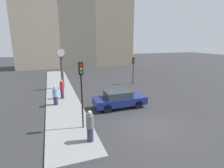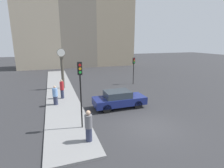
{
  "view_description": "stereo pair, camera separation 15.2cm",
  "coord_description": "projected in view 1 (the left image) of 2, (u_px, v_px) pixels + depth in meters",
  "views": [
    {
      "loc": [
        -5.84,
        -8.85,
        5.41
      ],
      "look_at": [
        -0.17,
        7.03,
        1.24
      ],
      "focal_mm": 28.0,
      "sensor_mm": 36.0,
      "label": 1
    },
    {
      "loc": [
        -5.69,
        -8.9,
        5.41
      ],
      "look_at": [
        -0.17,
        7.03,
        1.24
      ],
      "focal_mm": 28.0,
      "sensor_mm": 36.0,
      "label": 2
    }
  ],
  "objects": [
    {
      "name": "ground_plane",
      "position": [
        151.0,
        127.0,
        11.3
      ],
      "size": [
        120.0,
        120.0,
        0.0
      ],
      "primitive_type": "plane",
      "color": "#2D2D30"
    },
    {
      "name": "sidewalk_corner",
      "position": [
        60.0,
        90.0,
        19.57
      ],
      "size": [
        2.86,
        25.7,
        0.11
      ],
      "primitive_type": "cube",
      "color": "gray",
      "rests_on": "ground_plane"
    },
    {
      "name": "building_row",
      "position": [
        75.0,
        30.0,
        36.22
      ],
      "size": [
        23.87,
        5.0,
        16.28
      ],
      "color": "#B7A88E",
      "rests_on": "ground_plane"
    },
    {
      "name": "sedan_car",
      "position": [
        119.0,
        99.0,
        14.43
      ],
      "size": [
        4.31,
        1.74,
        1.44
      ],
      "color": "navy",
      "rests_on": "ground_plane"
    },
    {
      "name": "traffic_light_near",
      "position": [
        81.0,
        82.0,
        10.29
      ],
      "size": [
        0.26,
        0.24,
        4.13
      ],
      "color": "black",
      "rests_on": "sidewalk_corner"
    },
    {
      "name": "traffic_light_far",
      "position": [
        133.0,
        65.0,
        22.01
      ],
      "size": [
        0.26,
        0.24,
        3.38
      ],
      "color": "black",
      "rests_on": "ground_plane"
    },
    {
      "name": "street_clock",
      "position": [
        62.0,
        69.0,
        19.65
      ],
      "size": [
        0.91,
        0.41,
        4.49
      ],
      "color": "#4C473D",
      "rests_on": "sidewalk_corner"
    },
    {
      "name": "pedestrian_red_top",
      "position": [
        62.0,
        89.0,
        16.33
      ],
      "size": [
        0.36,
        0.36,
        1.81
      ],
      "color": "#2D334C",
      "rests_on": "sidewalk_corner"
    },
    {
      "name": "pedestrian_grey_jacket",
      "position": [
        90.0,
        126.0,
        9.31
      ],
      "size": [
        0.4,
        0.4,
        1.77
      ],
      "color": "#2D334C",
      "rests_on": "sidewalk_corner"
    },
    {
      "name": "pedestrian_blue_stripe",
      "position": [
        55.0,
        96.0,
        14.73
      ],
      "size": [
        0.43,
        0.43,
        1.65
      ],
      "color": "#2D334C",
      "rests_on": "sidewalk_corner"
    }
  ]
}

